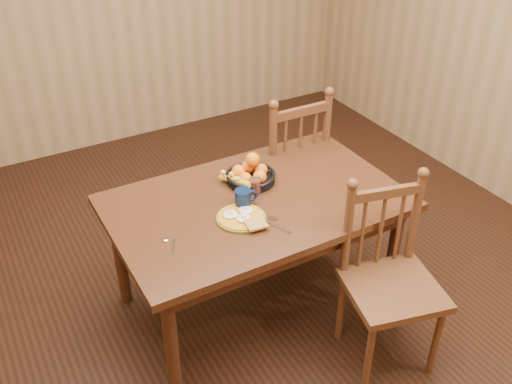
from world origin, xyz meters
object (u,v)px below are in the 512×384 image
breakfast_plate (242,217)px  fruit_bowl (250,174)px  dining_table (256,212)px  coffee_mug (244,198)px  chair_near (390,280)px  chair_far (286,165)px

breakfast_plate → fruit_bowl: (0.22, 0.31, 0.03)m
dining_table → breakfast_plate: size_ratio=5.46×
coffee_mug → fruit_bowl: size_ratio=0.41×
dining_table → chair_near: (0.42, -0.68, -0.16)m
breakfast_plate → coffee_mug: coffee_mug is taller
chair_near → breakfast_plate: (-0.57, 0.55, 0.26)m
chair_near → breakfast_plate: bearing=149.8°
chair_far → chair_near: size_ratio=1.05×
dining_table → coffee_mug: coffee_mug is taller
chair_far → breakfast_plate: size_ratio=3.71×
dining_table → coffee_mug: size_ratio=11.95×
coffee_mug → fruit_bowl: fruit_bowl is taller
chair_near → fruit_bowl: bearing=126.1°
chair_far → fruit_bowl: chair_far is taller
chair_far → chair_near: bearing=84.7°
breakfast_plate → chair_far: bearing=44.2°
chair_far → breakfast_plate: 1.01m
dining_table → chair_near: chair_near is taller
fruit_bowl → chair_far: bearing=37.7°
breakfast_plate → coffee_mug: 0.13m
chair_near → coffee_mug: (-0.50, 0.66, 0.30)m
fruit_bowl → dining_table: bearing=-108.8°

